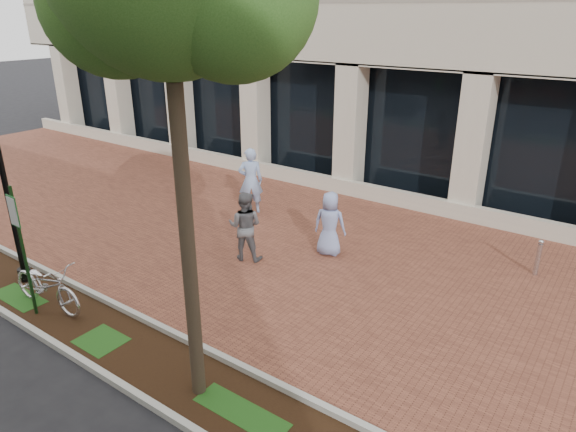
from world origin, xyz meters
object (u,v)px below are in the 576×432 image
Objects in this scene: pedestrian_left at (251,181)px; pedestrian_right at (330,224)px; pedestrian_mid at (245,226)px; locked_bicycle at (47,285)px; bollard at (538,257)px; parking_sign at (20,237)px; lamppost at (2,168)px.

pedestrian_left reaches higher than pedestrian_right.
pedestrian_left is 1.15× the size of pedestrian_mid.
locked_bicycle reaches higher than bollard.
pedestrian_right reaches higher than bollard.
pedestrian_right is at bearing 121.46° from pedestrian_left.
parking_sign is 7.02m from pedestrian_left.
parking_sign is 4.88m from pedestrian_mid.
locked_bicycle is 10.81m from bollard.
bollard is at bearing -174.52° from pedestrian_mid.
parking_sign is at bearing -22.58° from lamppost.
parking_sign reaches higher than locked_bicycle.
pedestrian_left is 2.23× the size of bollard.
pedestrian_right is (4.94, 5.22, -1.84)m from lamppost.
pedestrian_mid is 1.06× the size of pedestrian_right.
pedestrian_mid is (1.86, 4.44, -0.85)m from parking_sign.
parking_sign is 1.58× the size of pedestrian_mid.
lamppost reaches higher than pedestrian_right.
locked_bicycle is 4.52m from pedestrian_mid.
pedestrian_mid is at bearing -151.53° from bollard.
pedestrian_left is at bearing -3.64° from locked_bicycle.
locked_bicycle is at bearing -11.58° from lamppost.
lamppost reaches higher than parking_sign.
pedestrian_left is at bearing 76.84° from lamppost.
lamppost is 2.36× the size of pedestrian_left.
lamppost is 5.40m from pedestrian_mid.
lamppost is 2.66m from locked_bicycle.
bollard is (9.44, 7.08, -2.21)m from lamppost.
pedestrian_left reaches higher than bollard.
lamppost is 12.00m from bollard.
pedestrian_right is at bearing -160.32° from pedestrian_mid.
bollard is (6.05, 3.28, -0.41)m from pedestrian_mid.
pedestrian_mid is 1.94× the size of bollard.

